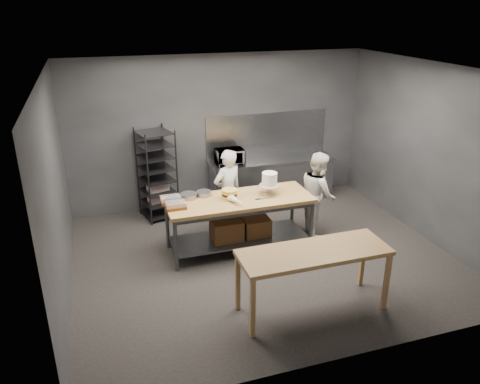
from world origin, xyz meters
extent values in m
plane|color=black|center=(0.00, 0.00, 0.00)|extent=(6.00, 6.00, 0.00)
cube|color=#4C4F54|center=(0.00, 2.50, 1.50)|extent=(6.00, 0.04, 3.00)
cube|color=olive|center=(-0.28, 0.41, 0.89)|extent=(2.40, 0.90, 0.06)
cube|color=#47494C|center=(-0.28, 0.41, 0.20)|extent=(2.25, 0.75, 0.03)
cylinder|color=#47494C|center=(-1.42, 0.02, 0.43)|extent=(0.06, 0.06, 0.86)
cylinder|color=#47494C|center=(-1.42, 0.80, 0.43)|extent=(0.06, 0.06, 0.86)
cylinder|color=#47494C|center=(0.86, 0.02, 0.43)|extent=(0.06, 0.06, 0.86)
cylinder|color=#47494C|center=(0.86, 0.80, 0.43)|extent=(0.06, 0.06, 0.86)
cube|color=brown|center=(-0.50, 0.40, 0.39)|extent=(0.50, 0.40, 0.35)
cube|color=brown|center=(0.02, 0.41, 0.36)|extent=(0.45, 0.38, 0.30)
cube|color=olive|center=(0.14, -1.50, 0.87)|extent=(2.00, 0.70, 0.06)
cube|color=olive|center=(-0.81, -1.80, 0.42)|extent=(0.06, 0.06, 0.84)
cube|color=olive|center=(-0.81, -1.20, 0.42)|extent=(0.06, 0.06, 0.84)
cube|color=olive|center=(1.09, -1.80, 0.42)|extent=(0.06, 0.06, 0.84)
cube|color=olive|center=(1.09, -1.20, 0.42)|extent=(0.06, 0.06, 0.84)
cube|color=slate|center=(1.00, 2.18, 0.88)|extent=(2.60, 0.60, 0.04)
cube|color=slate|center=(1.00, 2.18, 0.43)|extent=(2.56, 0.56, 0.86)
cube|color=slate|center=(1.00, 2.48, 1.35)|extent=(2.60, 0.02, 0.90)
cube|color=black|center=(-1.36, 2.10, 0.88)|extent=(0.73, 0.77, 1.75)
cube|color=white|center=(-1.36, 2.10, 0.54)|extent=(0.42, 0.32, 0.45)
imported|color=white|center=(-0.28, 1.05, 0.78)|extent=(0.66, 0.55, 1.56)
imported|color=white|center=(1.23, 0.55, 0.75)|extent=(0.68, 0.81, 1.51)
imported|color=black|center=(0.10, 2.18, 1.05)|extent=(0.54, 0.37, 0.30)
cylinder|color=#C0B79A|center=(0.26, 0.43, 0.93)|extent=(0.20, 0.20, 0.02)
cylinder|color=#C0B79A|center=(0.26, 0.43, 1.00)|extent=(0.06, 0.06, 0.12)
cylinder|color=#C0B79A|center=(0.26, 0.43, 1.07)|extent=(0.34, 0.34, 0.02)
cylinder|color=white|center=(0.26, 0.43, 1.19)|extent=(0.25, 0.25, 0.21)
cylinder|color=gold|center=(-0.43, 0.44, 0.95)|extent=(0.25, 0.25, 0.06)
cylinder|color=black|center=(-0.43, 0.44, 1.00)|extent=(0.25, 0.25, 0.04)
cylinder|color=gold|center=(-0.43, 0.44, 1.05)|extent=(0.25, 0.25, 0.06)
cylinder|color=gray|center=(-1.06, 0.67, 0.96)|extent=(0.28, 0.28, 0.07)
cylinder|color=gray|center=(-0.80, 0.69, 0.96)|extent=(0.25, 0.25, 0.07)
cylinder|color=gray|center=(-1.33, 0.54, 0.96)|extent=(0.29, 0.29, 0.07)
cone|color=white|center=(-0.39, 0.19, 0.98)|extent=(0.23, 0.40, 0.12)
cube|color=slate|center=(0.18, 0.26, 0.92)|extent=(0.28, 0.02, 0.00)
cube|color=black|center=(0.00, 0.26, 0.93)|extent=(0.09, 0.02, 0.02)
cube|color=brown|center=(-1.33, 0.32, 0.95)|extent=(0.30, 0.20, 0.05)
cube|color=silver|center=(-1.33, 0.32, 1.00)|extent=(0.31, 0.21, 0.06)
cube|color=brown|center=(-1.37, 0.57, 0.95)|extent=(0.30, 0.20, 0.05)
cube|color=silver|center=(-1.37, 0.57, 1.00)|extent=(0.31, 0.21, 0.06)
camera|label=1|loc=(-2.42, -6.27, 3.90)|focal=35.00mm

